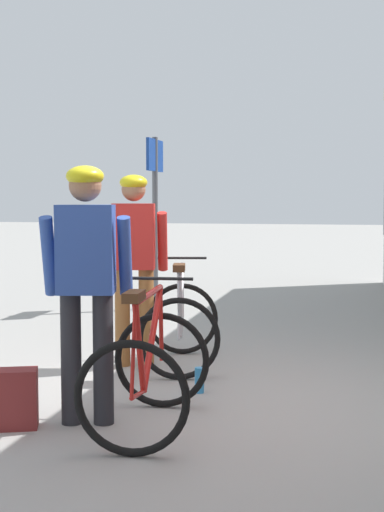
{
  "coord_description": "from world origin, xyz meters",
  "views": [
    {
      "loc": [
        0.83,
        -5.04,
        1.53
      ],
      "look_at": [
        -0.58,
        0.88,
        1.05
      ],
      "focal_mm": 49.68,
      "sensor_mm": 36.0,
      "label": 1
    }
  ],
  "objects_px": {
    "bicycle_near_red": "(148,371)",
    "cyclist_far_in_red": "(134,252)",
    "bicycle_far_silver": "(181,323)",
    "cyclist_near_in_blue": "(86,271)",
    "water_bottle_near_the_bikes": "(199,380)",
    "backpack_on_platform": "(16,399)",
    "platform_sign_post": "(155,193)"
  },
  "relations": [
    {
      "from": "backpack_on_platform",
      "to": "water_bottle_near_the_bikes",
      "type": "distance_m",
      "value": 1.52
    },
    {
      "from": "cyclist_near_in_blue",
      "to": "water_bottle_near_the_bikes",
      "type": "height_order",
      "value": "cyclist_near_in_blue"
    },
    {
      "from": "bicycle_near_red",
      "to": "backpack_on_platform",
      "type": "bearing_deg",
      "value": -169.03
    },
    {
      "from": "cyclist_near_in_blue",
      "to": "platform_sign_post",
      "type": "height_order",
      "value": "platform_sign_post"
    },
    {
      "from": "water_bottle_near_the_bikes",
      "to": "backpack_on_platform",
      "type": "bearing_deg",
      "value": -131.49
    },
    {
      "from": "backpack_on_platform",
      "to": "water_bottle_near_the_bikes",
      "type": "relative_size",
      "value": 1.97
    },
    {
      "from": "bicycle_near_red",
      "to": "water_bottle_near_the_bikes",
      "type": "xyz_separation_m",
      "value": [
        0.13,
        0.97,
        -0.3
      ]
    },
    {
      "from": "cyclist_near_in_blue",
      "to": "bicycle_near_red",
      "type": "distance_m",
      "value": 0.79
    },
    {
      "from": "cyclist_far_in_red",
      "to": "water_bottle_near_the_bikes",
      "type": "xyz_separation_m",
      "value": [
        0.79,
        -0.77,
        -0.95
      ]
    },
    {
      "from": "cyclist_near_in_blue",
      "to": "bicycle_far_silver",
      "type": "height_order",
      "value": "cyclist_near_in_blue"
    },
    {
      "from": "bicycle_near_red",
      "to": "water_bottle_near_the_bikes",
      "type": "bearing_deg",
      "value": 82.22
    },
    {
      "from": "cyclist_near_in_blue",
      "to": "backpack_on_platform",
      "type": "relative_size",
      "value": 4.4
    },
    {
      "from": "cyclist_far_in_red",
      "to": "bicycle_near_red",
      "type": "xyz_separation_m",
      "value": [
        0.66,
        -1.74,
        -0.65
      ]
    },
    {
      "from": "cyclist_near_in_blue",
      "to": "bicycle_near_red",
      "type": "relative_size",
      "value": 1.55
    },
    {
      "from": "bicycle_far_silver",
      "to": "bicycle_near_red",
      "type": "bearing_deg",
      "value": -82.57
    },
    {
      "from": "cyclist_far_in_red",
      "to": "platform_sign_post",
      "type": "xyz_separation_m",
      "value": [
        -0.78,
        3.34,
        0.57
      ]
    },
    {
      "from": "water_bottle_near_the_bikes",
      "to": "platform_sign_post",
      "type": "height_order",
      "value": "platform_sign_post"
    },
    {
      "from": "backpack_on_platform",
      "to": "platform_sign_post",
      "type": "distance_m",
      "value": 5.46
    },
    {
      "from": "bicycle_far_silver",
      "to": "backpack_on_platform",
      "type": "xyz_separation_m",
      "value": [
        -0.64,
        -1.98,
        -0.2
      ]
    },
    {
      "from": "bicycle_far_silver",
      "to": "backpack_on_platform",
      "type": "distance_m",
      "value": 2.09
    },
    {
      "from": "bicycle_near_red",
      "to": "bicycle_far_silver",
      "type": "bearing_deg",
      "value": 97.43
    },
    {
      "from": "bicycle_far_silver",
      "to": "cyclist_far_in_red",
      "type": "bearing_deg",
      "value": -170.62
    },
    {
      "from": "cyclist_far_in_red",
      "to": "backpack_on_platform",
      "type": "relative_size",
      "value": 4.4
    },
    {
      "from": "bicycle_near_red",
      "to": "water_bottle_near_the_bikes",
      "type": "relative_size",
      "value": 5.58
    },
    {
      "from": "bicycle_near_red",
      "to": "bicycle_far_silver",
      "type": "relative_size",
      "value": 0.95
    },
    {
      "from": "bicycle_near_red",
      "to": "backpack_on_platform",
      "type": "height_order",
      "value": "bicycle_near_red"
    },
    {
      "from": "bicycle_near_red",
      "to": "cyclist_far_in_red",
      "type": "bearing_deg",
      "value": 110.75
    },
    {
      "from": "bicycle_far_silver",
      "to": "water_bottle_near_the_bikes",
      "type": "distance_m",
      "value": 0.97
    },
    {
      "from": "cyclist_near_in_blue",
      "to": "cyclist_far_in_red",
      "type": "distance_m",
      "value": 1.71
    },
    {
      "from": "bicycle_near_red",
      "to": "backpack_on_platform",
      "type": "relative_size",
      "value": 2.84
    },
    {
      "from": "backpack_on_platform",
      "to": "bicycle_near_red",
      "type": "bearing_deg",
      "value": -10.69
    },
    {
      "from": "cyclist_near_in_blue",
      "to": "water_bottle_near_the_bikes",
      "type": "xyz_separation_m",
      "value": [
        0.58,
        0.93,
        -0.95
      ]
    }
  ]
}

